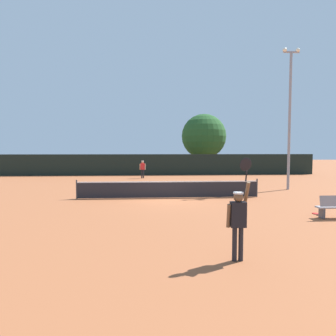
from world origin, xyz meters
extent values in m
plane|color=#9E5633|center=(0.00, 0.00, 0.00)|extent=(120.00, 120.00, 0.00)
cube|color=#232328|center=(0.00, 0.00, 0.48)|extent=(10.35, 0.03, 0.91)
cube|color=white|center=(0.00, 0.00, 0.93)|extent=(10.35, 0.04, 0.06)
cylinder|color=#333338|center=(-5.18, 0.00, 0.54)|extent=(0.08, 0.08, 1.07)
cylinder|color=#333338|center=(5.18, 0.00, 0.54)|extent=(0.08, 0.08, 1.07)
cube|color=black|center=(0.00, 15.37, 1.12)|extent=(34.13, 0.12, 2.25)
cube|color=black|center=(1.08, -9.89, 1.17)|extent=(0.38, 0.22, 0.63)
sphere|color=brown|center=(1.08, -9.89, 1.61)|extent=(0.24, 0.24, 0.24)
cylinder|color=white|center=(1.08, -9.89, 1.71)|extent=(0.25, 0.25, 0.04)
cylinder|color=black|center=(1.00, -9.89, 0.43)|extent=(0.12, 0.12, 0.86)
cylinder|color=black|center=(1.16, -9.89, 0.43)|extent=(0.12, 0.12, 0.86)
cylinder|color=brown|center=(0.84, -9.89, 1.14)|extent=(0.09, 0.18, 0.60)
cylinder|color=brown|center=(1.32, -9.80, 1.71)|extent=(0.09, 0.33, 0.58)
cylinder|color=black|center=(1.32, -9.74, 2.12)|extent=(0.04, 0.11, 0.28)
ellipsoid|color=black|center=(1.32, -9.68, 2.41)|extent=(0.30, 0.13, 0.36)
cube|color=red|center=(-1.71, 11.92, 1.14)|extent=(0.38, 0.22, 0.62)
sphere|color=tan|center=(-1.71, 11.92, 1.56)|extent=(0.24, 0.24, 0.24)
cylinder|color=white|center=(-1.71, 11.92, 1.66)|extent=(0.25, 0.25, 0.04)
cylinder|color=black|center=(-1.79, 11.92, 0.42)|extent=(0.12, 0.12, 0.83)
cylinder|color=black|center=(-1.63, 11.92, 0.42)|extent=(0.12, 0.12, 0.83)
cylinder|color=tan|center=(-1.95, 11.92, 1.11)|extent=(0.09, 0.18, 0.59)
cylinder|color=tan|center=(-1.47, 11.92, 1.11)|extent=(0.09, 0.16, 0.59)
sphere|color=#CCE033|center=(-0.19, 1.52, 0.03)|extent=(0.07, 0.07, 0.07)
cylinder|color=black|center=(6.06, -5.03, 0.02)|extent=(0.28, 0.04, 0.04)
ellipsoid|color=red|center=(6.06, -4.71, 0.02)|extent=(0.28, 0.36, 0.04)
cube|color=#4C4C51|center=(5.86, -5.52, 0.23)|extent=(0.08, 0.36, 0.45)
cylinder|color=gray|center=(8.50, 3.09, 4.64)|extent=(0.18, 0.18, 9.28)
cube|color=gray|center=(8.50, 3.09, 9.33)|extent=(1.10, 0.10, 0.10)
sphere|color=#F2EDCC|center=(8.05, 3.09, 9.46)|extent=(0.28, 0.28, 0.28)
sphere|color=#F2EDCC|center=(8.95, 3.09, 9.46)|extent=(0.28, 0.28, 0.28)
cylinder|color=brown|center=(5.92, 21.30, 1.15)|extent=(0.56, 0.56, 2.31)
sphere|color=#235123|center=(5.92, 21.30, 4.43)|extent=(5.67, 5.67, 5.67)
cube|color=white|center=(-3.36, 22.70, 0.60)|extent=(2.10, 4.29, 0.90)
cube|color=#2D333D|center=(-3.36, 22.40, 1.37)|extent=(1.80, 2.28, 0.64)
cylinder|color=black|center=(-4.21, 24.10, 0.30)|extent=(0.22, 0.60, 0.60)
cylinder|color=black|center=(-2.51, 24.10, 0.30)|extent=(0.22, 0.60, 0.60)
cylinder|color=black|center=(-4.21, 21.30, 0.30)|extent=(0.22, 0.60, 0.60)
cylinder|color=black|center=(-2.51, 21.30, 0.30)|extent=(0.22, 0.60, 0.60)
cube|color=red|center=(9.86, 21.68, 0.60)|extent=(2.50, 4.43, 0.90)
cube|color=#2D333D|center=(9.86, 21.38, 1.37)|extent=(2.01, 2.43, 0.64)
cylinder|color=black|center=(9.01, 23.08, 0.30)|extent=(0.22, 0.60, 0.60)
cylinder|color=black|center=(10.71, 23.08, 0.30)|extent=(0.22, 0.60, 0.60)
cylinder|color=black|center=(9.01, 20.28, 0.30)|extent=(0.22, 0.60, 0.60)
cylinder|color=black|center=(10.71, 20.28, 0.30)|extent=(0.22, 0.60, 0.60)
camera|label=1|loc=(-1.13, -17.19, 2.79)|focal=32.40mm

